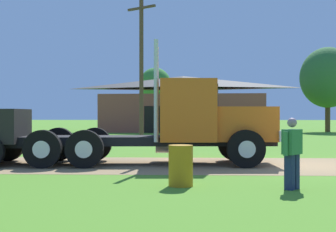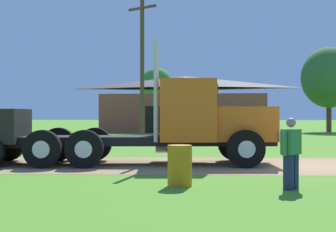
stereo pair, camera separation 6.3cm
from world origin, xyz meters
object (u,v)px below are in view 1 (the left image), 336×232
object	(u,v)px
truck_foreground_white	(184,124)
steel_barrel	(181,166)
shed_building	(183,105)
visitor_standing_near	(292,151)
utility_pole_far	(141,65)

from	to	relation	value
truck_foreground_white	steel_barrel	bearing A→B (deg)	-90.33
truck_foreground_white	shed_building	bearing A→B (deg)	90.86
visitor_standing_near	shed_building	xyz separation A→B (m)	(-2.79, 32.68, 1.50)
utility_pole_far	steel_barrel	bearing A→B (deg)	-81.95
truck_foreground_white	visitor_standing_near	xyz separation A→B (m)	(2.38, -5.28, -0.45)
truck_foreground_white	utility_pole_far	distance (m)	15.40
truck_foreground_white	shed_building	size ratio (longest dim) A/B	0.56
shed_building	utility_pole_far	size ratio (longest dim) A/B	1.69
truck_foreground_white	visitor_standing_near	world-z (taller)	truck_foreground_white
truck_foreground_white	shed_building	distance (m)	27.42
utility_pole_far	visitor_standing_near	bearing A→B (deg)	-75.49
visitor_standing_near	utility_pole_far	world-z (taller)	utility_pole_far
visitor_standing_near	utility_pole_far	distance (m)	21.05
truck_foreground_white	steel_barrel	world-z (taller)	truck_foreground_white
visitor_standing_near	steel_barrel	distance (m)	2.46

